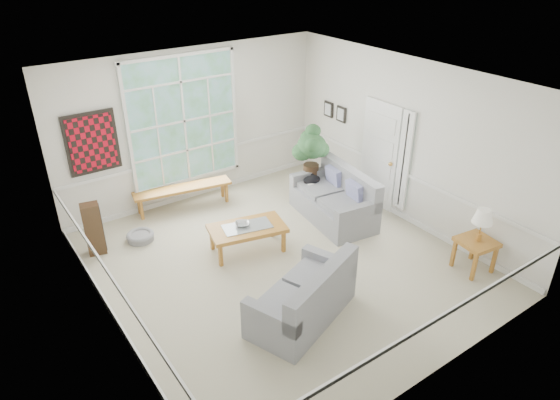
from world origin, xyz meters
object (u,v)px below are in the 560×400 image
object	(u,v)px
coffee_table	(248,239)
side_table	(474,255)
loveseat_front	(302,291)
loveseat_right	(333,196)
end_table	(310,187)

from	to	relation	value
coffee_table	side_table	bearing A→B (deg)	-30.46
loveseat_front	side_table	xyz separation A→B (m)	(2.94, -0.69, -0.17)
loveseat_right	side_table	size ratio (longest dim) A/B	3.21
side_table	coffee_table	bearing A→B (deg)	136.37
loveseat_right	coffee_table	distance (m)	1.91
coffee_table	end_table	world-z (taller)	end_table
loveseat_right	loveseat_front	xyz separation A→B (m)	(-2.16, -1.86, -0.03)
coffee_table	side_table	xyz separation A→B (m)	(2.67, -2.55, 0.04)
loveseat_front	coffee_table	xyz separation A→B (m)	(0.27, 1.86, -0.21)
loveseat_right	loveseat_front	bearing A→B (deg)	-131.45
end_table	side_table	world-z (taller)	side_table
loveseat_front	coffee_table	world-z (taller)	loveseat_front
loveseat_right	end_table	size ratio (longest dim) A/B	3.48
end_table	side_table	bearing A→B (deg)	-79.72
loveseat_front	coffee_table	size ratio (longest dim) A/B	1.31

